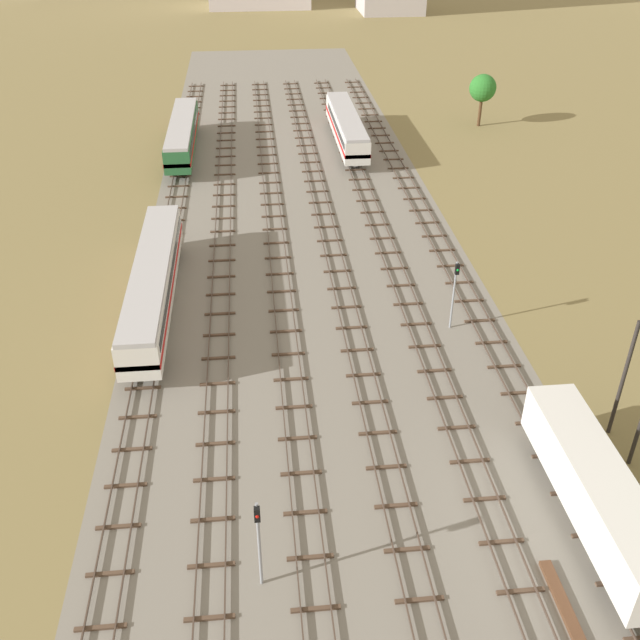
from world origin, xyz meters
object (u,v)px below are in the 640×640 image
Objects in this scene: diesel_railcar_far_left_mid at (182,133)px; diesel_railcar_centre_right_midfar at (347,126)px; freight_boxcar_right_nearest at (596,489)px; signal_post_near at (455,287)px; signal_post_nearest at (259,535)px; passenger_coach_far_left_near at (153,280)px.

diesel_railcar_centre_right_midfar is at bearing 2.65° from diesel_railcar_far_left_mid.
signal_post_near is (-2.50, 19.46, 1.11)m from freight_boxcar_right_nearest.
signal_post_nearest is 26.32m from signal_post_near.
signal_post_near reaches higher than diesel_railcar_centre_right_midfar.
diesel_railcar_far_left_mid is at bearing 96.80° from signal_post_nearest.
signal_post_near is (22.46, -41.12, 0.96)m from diesel_railcar_far_left_mid.
freight_boxcar_right_nearest is 2.54× the size of signal_post_nearest.
freight_boxcar_right_nearest is 0.68× the size of diesel_railcar_centre_right_midfar.
diesel_railcar_centre_right_midfar is 3.64× the size of signal_post_near.
diesel_railcar_far_left_mid is at bearing -177.35° from diesel_railcar_centre_right_midfar.
signal_post_nearest is 0.98× the size of signal_post_near.
freight_boxcar_right_nearest is 19.65m from signal_post_near.
diesel_railcar_centre_right_midfar reaches higher than freight_boxcar_right_nearest.
passenger_coach_far_left_near and diesel_railcar_far_left_mid have the same top height.
diesel_railcar_centre_right_midfar is 42.13m from signal_post_near.
signal_post_nearest is at bearing -83.20° from diesel_railcar_far_left_mid.
signal_post_near reaches higher than diesel_railcar_far_left_mid.
passenger_coach_far_left_near is at bearing 167.48° from signal_post_near.
diesel_railcar_centre_right_midfar is (19.97, 0.93, 0.00)m from diesel_railcar_far_left_mid.
signal_post_nearest is (7.49, -26.64, 0.88)m from passenger_coach_far_left_near.
signal_post_nearest is (-12.48, -63.69, 0.90)m from diesel_railcar_centre_right_midfar.
passenger_coach_far_left_near is 42.09m from diesel_railcar_centre_right_midfar.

